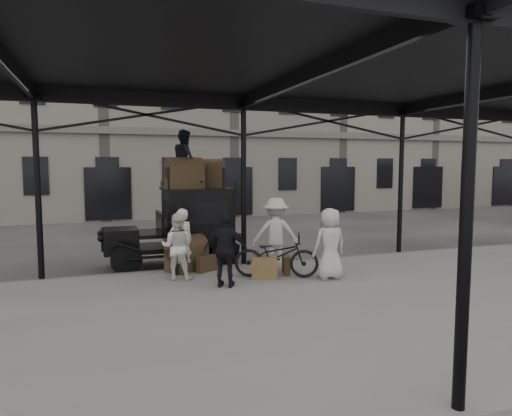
# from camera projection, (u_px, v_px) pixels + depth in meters

# --- Properties ---
(ground) EXTENTS (120.00, 120.00, 0.00)m
(ground) POSITION_uv_depth(u_px,v_px,m) (270.00, 288.00, 10.51)
(ground) COLOR #383533
(ground) RESTS_ON ground
(platform) EXTENTS (28.00, 8.00, 0.15)m
(platform) POSITION_uv_depth(u_px,v_px,m) (308.00, 311.00, 8.62)
(platform) COLOR slate
(platform) RESTS_ON ground
(canopy) EXTENTS (22.50, 9.00, 4.74)m
(canopy) POSITION_uv_depth(u_px,v_px,m) (304.00, 69.00, 8.45)
(canopy) COLOR black
(canopy) RESTS_ON ground
(building_frontage) EXTENTS (64.00, 8.00, 14.00)m
(building_frontage) POSITION_uv_depth(u_px,v_px,m) (161.00, 93.00, 26.76)
(building_frontage) COLOR slate
(building_frontage) RESTS_ON ground
(taxi) EXTENTS (3.65, 1.55, 2.18)m
(taxi) POSITION_uv_depth(u_px,v_px,m) (186.00, 223.00, 12.77)
(taxi) COLOR black
(taxi) RESTS_ON ground
(porter_left) EXTENTS (0.66, 0.50, 1.62)m
(porter_left) POSITION_uv_depth(u_px,v_px,m) (181.00, 241.00, 11.16)
(porter_left) COLOR silver
(porter_left) RESTS_ON platform
(porter_midleft) EXTENTS (0.92, 0.83, 1.55)m
(porter_midleft) POSITION_uv_depth(u_px,v_px,m) (177.00, 246.00, 10.65)
(porter_midleft) COLOR silver
(porter_midleft) RESTS_ON platform
(porter_centre) EXTENTS (0.84, 0.57, 1.67)m
(porter_centre) POSITION_uv_depth(u_px,v_px,m) (330.00, 243.00, 10.70)
(porter_centre) COLOR beige
(porter_centre) RESTS_ON platform
(porter_official) EXTENTS (1.05, 0.80, 1.65)m
(porter_official) POSITION_uv_depth(u_px,v_px,m) (226.00, 250.00, 9.96)
(porter_official) COLOR black
(porter_official) RESTS_ON platform
(porter_right) EXTENTS (1.34, 1.02, 1.83)m
(porter_right) POSITION_uv_depth(u_px,v_px,m) (276.00, 233.00, 11.79)
(porter_right) COLOR beige
(porter_right) RESTS_ON platform
(bicycle) EXTENTS (2.11, 1.42, 1.05)m
(bicycle) POSITION_uv_depth(u_px,v_px,m) (276.00, 255.00, 10.85)
(bicycle) COLOR black
(bicycle) RESTS_ON platform
(porter_roof) EXTENTS (0.62, 0.79, 1.60)m
(porter_roof) POSITION_uv_depth(u_px,v_px,m) (185.00, 159.00, 12.50)
(porter_roof) COLOR black
(porter_roof) RESTS_ON taxi
(steamer_trunk_roof_near) EXTENTS (1.03, 0.71, 0.71)m
(steamer_trunk_roof_near) POSITION_uv_depth(u_px,v_px,m) (184.00, 176.00, 12.38)
(steamer_trunk_roof_near) COLOR #3E291D
(steamer_trunk_roof_near) RESTS_ON taxi
(steamer_trunk_roof_far) EXTENTS (1.07, 0.89, 0.68)m
(steamer_trunk_roof_far) POSITION_uv_depth(u_px,v_px,m) (208.00, 176.00, 13.05)
(steamer_trunk_roof_far) COLOR #3E291D
(steamer_trunk_roof_far) RESTS_ON taxi
(steamer_trunk_platform) EXTENTS (1.17, 1.10, 0.74)m
(steamer_trunk_platform) POSITION_uv_depth(u_px,v_px,m) (187.00, 256.00, 11.60)
(steamer_trunk_platform) COLOR #3E291D
(steamer_trunk_platform) RESTS_ON platform
(wicker_hamper) EXTENTS (0.72, 0.63, 0.50)m
(wicker_hamper) POSITION_uv_depth(u_px,v_px,m) (265.00, 267.00, 10.82)
(wicker_hamper) COLOR olive
(wicker_hamper) RESTS_ON platform
(suitcase_upright) EXTENTS (0.31, 0.62, 0.45)m
(suitcase_upright) POSITION_uv_depth(u_px,v_px,m) (286.00, 264.00, 11.25)
(suitcase_upright) COLOR #3E291D
(suitcase_upright) RESTS_ON platform
(suitcase_flat) EXTENTS (0.59, 0.43, 0.40)m
(suitcase_flat) POSITION_uv_depth(u_px,v_px,m) (207.00, 264.00, 11.44)
(suitcase_flat) COLOR #3E291D
(suitcase_flat) RESTS_ON platform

